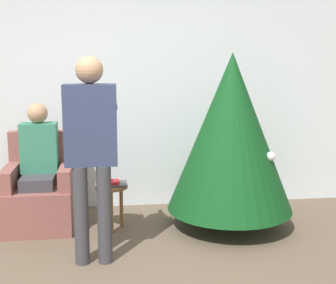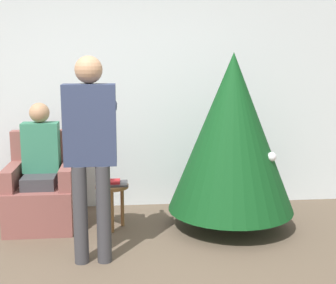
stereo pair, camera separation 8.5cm
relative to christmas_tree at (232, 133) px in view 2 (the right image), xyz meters
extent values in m
cube|color=silver|center=(-1.09, 0.83, 0.39)|extent=(8.00, 0.06, 2.70)
cylinder|color=brown|center=(0.00, 0.00, -0.87)|extent=(0.10, 0.10, 0.19)
cone|color=#0F4219|center=(0.00, 0.00, 0.00)|extent=(1.25, 1.25, 1.55)
sphere|color=white|center=(-0.30, 0.42, -0.48)|extent=(0.06, 0.06, 0.06)
sphere|color=white|center=(0.33, -0.23, -0.20)|extent=(0.09, 0.09, 0.09)
sphere|color=red|center=(-0.17, 0.20, 0.15)|extent=(0.07, 0.07, 0.07)
cube|color=brown|center=(-1.89, 0.21, -0.75)|extent=(0.66, 0.71, 0.43)
cube|color=brown|center=(-1.89, 0.49, -0.28)|extent=(0.66, 0.14, 0.51)
cube|color=brown|center=(-2.16, 0.21, -0.43)|extent=(0.12, 0.64, 0.21)
cube|color=brown|center=(-1.62, 0.21, -0.43)|extent=(0.12, 0.64, 0.21)
cylinder|color=#38383D|center=(-1.99, 0.01, -0.75)|extent=(0.11, 0.11, 0.43)
cylinder|color=#38383D|center=(-1.79, 0.01, -0.75)|extent=(0.11, 0.11, 0.43)
cube|color=#38383D|center=(-1.89, 0.16, -0.48)|extent=(0.32, 0.40, 0.12)
cube|color=#337A5B|center=(-1.89, 0.31, -0.17)|extent=(0.36, 0.20, 0.50)
sphere|color=tan|center=(-1.89, 0.31, 0.18)|extent=(0.20, 0.20, 0.20)
cylinder|color=#38383D|center=(-1.42, -0.70, -0.55)|extent=(0.12, 0.12, 0.83)
cylinder|color=#38383D|center=(-1.23, -0.70, -0.55)|extent=(0.12, 0.12, 0.83)
cube|color=#2D3856|center=(-1.33, -0.64, 0.19)|extent=(0.42, 0.20, 0.65)
sphere|color=tan|center=(-1.33, -0.61, 0.63)|extent=(0.22, 0.22, 0.22)
cylinder|color=#2D3856|center=(-1.51, -0.45, 0.32)|extent=(0.08, 0.30, 0.08)
cylinder|color=#2D3856|center=(-1.15, -0.45, 0.32)|extent=(0.08, 0.30, 0.08)
cube|color=white|center=(-1.15, -0.26, 0.32)|extent=(0.04, 0.14, 0.04)
cylinder|color=brown|center=(-1.18, 0.08, -0.53)|extent=(0.33, 0.33, 0.03)
cylinder|color=brown|center=(-1.18, -0.04, -0.75)|extent=(0.04, 0.04, 0.42)
cylinder|color=brown|center=(-1.08, 0.14, -0.75)|extent=(0.04, 0.04, 0.42)
cylinder|color=brown|center=(-1.28, 0.14, -0.75)|extent=(0.04, 0.04, 0.42)
cube|color=#38383D|center=(-1.18, 0.08, -0.50)|extent=(0.31, 0.21, 0.02)
cube|color=#B21E23|center=(-1.18, 0.08, -0.48)|extent=(0.16, 0.15, 0.02)
camera|label=1|loc=(-1.15, -4.41, 0.73)|focal=50.00mm
camera|label=2|loc=(-1.07, -4.42, 0.73)|focal=50.00mm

